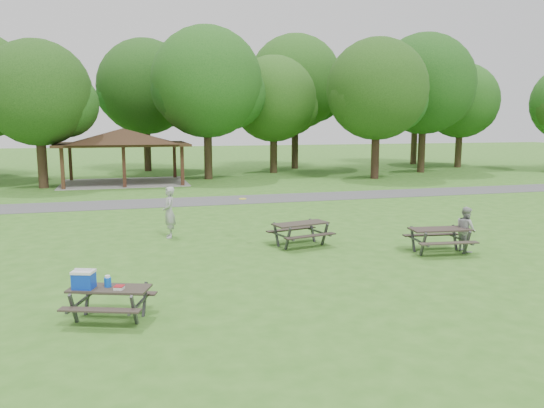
{
  "coord_description": "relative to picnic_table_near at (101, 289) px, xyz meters",
  "views": [
    {
      "loc": [
        -4.0,
        -13.86,
        4.17
      ],
      "look_at": [
        1.0,
        4.0,
        1.3
      ],
      "focal_mm": 35.0,
      "sensor_mm": 36.0,
      "label": 1
    }
  ],
  "objects": [
    {
      "name": "tree_row_h",
      "position": [
        24.68,
        28.01,
        6.36
      ],
      "size": [
        8.61,
        8.2,
        11.37
      ],
      "color": "#2F2115",
      "rests_on": "ground"
    },
    {
      "name": "tree_deep_b",
      "position": [
        2.67,
        35.51,
        6.22
      ],
      "size": [
        8.4,
        8.0,
        11.13
      ],
      "color": "black",
      "rests_on": "ground"
    },
    {
      "name": "frisbee_in_flight",
      "position": [
        4.54,
        6.61,
        0.84
      ],
      "size": [
        0.3,
        0.3,
        0.02
      ],
      "color": "yellow",
      "rests_on": "ground"
    },
    {
      "name": "tree_row_i",
      "position": [
        30.66,
        31.51,
        5.24
      ],
      "size": [
        7.14,
        6.8,
        9.52
      ],
      "color": "#302315",
      "rests_on": "ground"
    },
    {
      "name": "tree_row_e",
      "position": [
        6.67,
        27.51,
        6.11
      ],
      "size": [
        8.4,
        8.0,
        11.02
      ],
      "color": "#2F2215",
      "rests_on": "ground"
    },
    {
      "name": "tree_row_d",
      "position": [
        -4.34,
        25.01,
        5.1
      ],
      "size": [
        6.93,
        6.6,
        9.27
      ],
      "color": "#312115",
      "rests_on": "ground"
    },
    {
      "name": "tree_deep_c",
      "position": [
        15.68,
        34.51,
        6.78
      ],
      "size": [
        8.82,
        8.4,
        11.9
      ],
      "color": "black",
      "rests_on": "ground"
    },
    {
      "name": "frisbee_thrower",
      "position": [
        2.08,
        7.88,
        0.26
      ],
      "size": [
        0.46,
        0.69,
        1.86
      ],
      "primitive_type": "imported",
      "rotation": [
        0.0,
        0.0,
        -1.59
      ],
      "color": "#A1A1A3",
      "rests_on": "ground"
    },
    {
      "name": "pavilion",
      "position": [
        0.58,
        26.49,
        2.39
      ],
      "size": [
        8.6,
        7.01,
        3.76
      ],
      "color": "#3C2415",
      "rests_on": "ground"
    },
    {
      "name": "picnic_table_near",
      "position": [
        0.0,
        0.0,
        0.0
      ],
      "size": [
        2.03,
        1.84,
        1.17
      ],
      "color": "#2E2821",
      "rests_on": "ground"
    },
    {
      "name": "picnic_table_far",
      "position": [
        10.26,
        3.21,
        -0.06
      ],
      "size": [
        2.07,
        1.74,
        0.83
      ],
      "color": "#2D2420",
      "rests_on": "ground"
    },
    {
      "name": "picnic_table_middle",
      "position": [
        6.27,
        5.36,
        -0.07
      ],
      "size": [
        2.18,
        1.9,
        0.82
      ],
      "color": "#2E2721",
      "rests_on": "ground"
    },
    {
      "name": "tree_row_g",
      "position": [
        18.67,
        24.51,
        5.66
      ],
      "size": [
        7.77,
        7.4,
        10.25
      ],
      "color": "black",
      "rests_on": "ground"
    },
    {
      "name": "tree_row_f",
      "position": [
        12.66,
        31.01,
        5.17
      ],
      "size": [
        7.35,
        7.0,
        9.55
      ],
      "color": "#312315",
      "rests_on": "ground"
    },
    {
      "name": "asphalt_path",
      "position": [
        4.58,
        16.49,
        -0.66
      ],
      "size": [
        120.0,
        3.2,
        0.02
      ],
      "primitive_type": "cube",
      "color": "#4B4B4D",
      "rests_on": "ground"
    },
    {
      "name": "tree_deep_d",
      "position": [
        28.67,
        36.01,
        6.36
      ],
      "size": [
        8.4,
        8.0,
        11.27
      ],
      "color": "#332416",
      "rests_on": "ground"
    },
    {
      "name": "ground",
      "position": [
        4.58,
        2.49,
        -0.67
      ],
      "size": [
        160.0,
        160.0,
        0.0
      ],
      "primitive_type": "plane",
      "color": "#356E1F",
      "rests_on": "ground"
    },
    {
      "name": "frisbee_catcher",
      "position": [
        11.18,
        3.16,
        0.07
      ],
      "size": [
        0.62,
        0.77,
        1.47
      ],
      "primitive_type": "imported",
      "rotation": [
        0.0,
        0.0,
        1.47
      ],
      "color": "#A9A9AB",
      "rests_on": "ground"
    }
  ]
}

